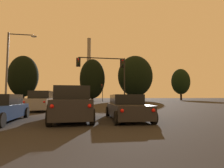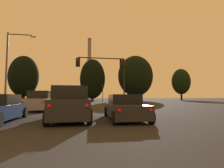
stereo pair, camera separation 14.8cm
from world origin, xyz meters
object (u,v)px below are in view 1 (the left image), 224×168
traffic_light_far_right (102,90)px  suv_center_lane_second (72,104)px  sedan_right_lane_second (126,108)px  traffic_light_overhead_right (109,69)px  street_lamp (12,62)px  suv_left_lane_front (42,101)px  smokestack (89,75)px

traffic_light_far_right → suv_center_lane_second: bearing=-98.3°
sedan_right_lane_second → traffic_light_overhead_right: size_ratio=0.69×
suv_center_lane_second → street_lamp: (-7.16, 10.37, 4.28)m
suv_center_lane_second → traffic_light_far_right: 46.68m
suv_center_lane_second → street_lamp: size_ratio=0.59×
suv_center_lane_second → traffic_light_far_right: traffic_light_far_right is taller
suv_left_lane_front → traffic_light_overhead_right: traffic_light_overhead_right is taller
sedan_right_lane_second → traffic_light_far_right: (3.65, 46.30, 3.02)m
sedan_right_lane_second → suv_left_lane_front: size_ratio=0.96×
traffic_light_overhead_right → smokestack: bearing=89.2°
suv_left_lane_front → suv_center_lane_second: size_ratio=1.00×
sedan_right_lane_second → street_lamp: size_ratio=0.56×
sedan_right_lane_second → street_lamp: street_lamp is taller
street_lamp → smokestack: bearing=85.2°
suv_center_lane_second → suv_left_lane_front: bearing=111.7°
traffic_light_far_right → smokestack: smokestack is taller
suv_left_lane_front → traffic_light_far_right: bearing=76.9°
sedan_right_lane_second → suv_center_lane_second: bearing=178.2°
suv_center_lane_second → traffic_light_overhead_right: 14.84m
street_lamp → smokestack: (13.49, 159.24, 19.33)m
suv_left_lane_front → traffic_light_overhead_right: 10.57m
traffic_light_far_right → street_lamp: 38.37m
street_lamp → traffic_light_overhead_right: bearing=15.9°
suv_left_lane_front → traffic_light_far_right: 40.13m
sedan_right_lane_second → suv_left_lane_front: 9.83m
sedan_right_lane_second → traffic_light_overhead_right: (1.04, 13.78, 4.55)m
traffic_light_overhead_right → street_lamp: bearing=-164.1°
sedan_right_lane_second → street_lamp: bearing=135.9°
suv_left_lane_front → suv_center_lane_second: same height
suv_left_lane_front → street_lamp: street_lamp is taller
traffic_light_far_right → street_lamp: size_ratio=0.67×
suv_center_lane_second → traffic_light_far_right: (6.72, 46.11, 2.79)m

